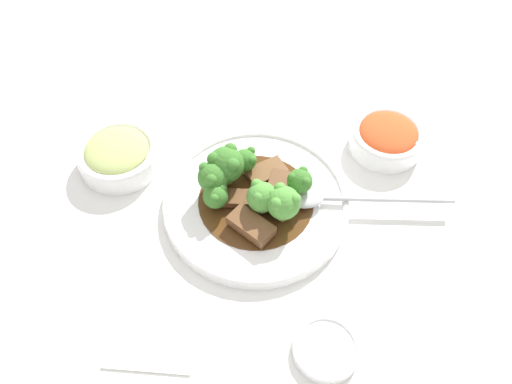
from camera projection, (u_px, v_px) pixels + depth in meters
ground_plane at (256, 206)px, 0.71m from camera, size 4.00×4.00×0.00m
main_plate at (256, 202)px, 0.70m from camera, size 0.26×0.26×0.02m
beef_strip_0 at (251, 225)px, 0.65m from camera, size 0.06×0.07×0.02m
beef_strip_1 at (266, 172)px, 0.71m from camera, size 0.06×0.05×0.01m
beef_strip_2 at (276, 190)px, 0.69m from camera, size 0.05×0.07×0.01m
beef_strip_3 at (237, 196)px, 0.69m from camera, size 0.08×0.04×0.01m
broccoli_floret_0 at (300, 181)px, 0.67m from camera, size 0.03×0.03×0.05m
broccoli_floret_1 at (262, 197)px, 0.65m from camera, size 0.04×0.04×0.05m
broccoli_floret_2 at (215, 196)px, 0.67m from camera, size 0.03×0.03×0.04m
broccoli_floret_3 at (245, 160)px, 0.70m from camera, size 0.03×0.03×0.04m
broccoli_floret_4 at (283, 202)px, 0.64m from camera, size 0.04×0.04×0.06m
broccoli_floret_5 at (213, 177)px, 0.67m from camera, size 0.04×0.04×0.05m
broccoli_floret_6 at (226, 164)px, 0.68m from camera, size 0.05×0.05×0.06m
serving_spoon at (322, 197)px, 0.68m from camera, size 0.24×0.06×0.01m
side_bowl_kimchi at (387, 137)px, 0.75m from camera, size 0.11×0.11×0.04m
side_bowl_appetizer at (118, 155)px, 0.73m from camera, size 0.12×0.12×0.04m
sauce_dish at (326, 349)px, 0.58m from camera, size 0.08×0.08×0.01m
paper_napkin at (154, 329)px, 0.60m from camera, size 0.12×0.12×0.01m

